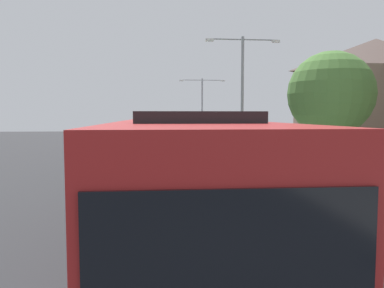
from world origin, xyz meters
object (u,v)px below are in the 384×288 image
Objects in this scene: bus_lead at (181,177)px; bus_fourth_in_line at (161,127)px; roadside_tree at (331,94)px; bus_middle at (163,131)px; white_suv at (315,194)px; streetlamp_far at (202,102)px; bus_tail_end at (159,123)px; bus_rear at (160,125)px; bus_second_in_line at (166,140)px; streetlamp_mid at (242,85)px.

bus_lead is 37.79m from bus_fourth_in_line.
bus_middle is at bearing 114.80° from roadside_tree.
streetlamp_far is at bearing 87.52° from white_suv.
bus_tail_end is at bearing 90.00° from bus_fourth_in_line.
bus_tail_end is (-0.00, 13.09, -0.00)m from bus_rear.
bus_lead and bus_middle have the same top height.
roadside_tree is (7.87, -4.52, 2.50)m from bus_second_in_line.
bus_tail_end is 63.21m from white_suv.
bus_middle is 10.93m from streetlamp_mid.
bus_fourth_in_line is at bearing 95.71° from white_suv.
bus_second_in_line and bus_rear have the same top height.
bus_lead is at bearing -167.52° from white_suv.
bus_tail_end is at bearing 90.00° from bus_rear.
roadside_tree reaches higher than bus_second_in_line.
bus_rear is (0.00, 37.54, 0.00)m from bus_second_in_line.
bus_fourth_in_line is at bearing -90.00° from bus_tail_end.
bus_lead is 1.46× the size of streetlamp_mid.
white_suv is 0.59× the size of streetlamp_far.
bus_fourth_in_line is 6.73m from streetlamp_far.
bus_lead is 50.83m from bus_rear.
bus_rear is at bearing 90.00° from bus_second_in_line.
streetlamp_mid reaches higher than streetlamp_far.
bus_rear is (0.00, 25.02, 0.00)m from bus_middle.
bus_second_in_line is 50.63m from bus_tail_end.
streetlamp_mid is 1.38× the size of roadside_tree.
bus_lead is 25.81m from bus_middle.
bus_fourth_in_line is (0.00, 24.51, 0.00)m from bus_second_in_line.
bus_second_in_line is 0.87× the size of bus_rear.
white_suv is at bearing -92.48° from streetlamp_far.
bus_second_in_line is at bearing -90.00° from bus_rear.
bus_lead is at bearing -97.66° from streetlamp_far.
bus_tail_end is at bearing 90.00° from bus_middle.
bus_fourth_in_line is 13.03m from bus_rear.
bus_second_in_line is 2.30× the size of white_suv.
bus_second_in_line is 1.73× the size of roadside_tree.
streetlamp_mid is at bearing -80.93° from bus_rear.
streetlamp_mid is 1.08× the size of streetlamp_far.
bus_middle is 18.94m from roadside_tree.
streetlamp_far reaches higher than white_suv.
streetlamp_far is 31.46m from roadside_tree.
bus_middle is (-0.00, 25.81, -0.00)m from bus_lead.
roadside_tree is (7.87, -55.15, 2.50)m from bus_tail_end.
bus_fourth_in_line is at bearing 90.00° from bus_second_in_line.
white_suv is at bearing -117.72° from roadside_tree.
bus_tail_end reaches higher than white_suv.
bus_middle is 1.25× the size of streetlamp_mid.
streetlamp_mid is (5.40, -46.92, 3.57)m from bus_tail_end.
roadside_tree is at bearing -29.86° from bus_second_in_line.
bus_fourth_in_line is 30.18m from roadside_tree.
bus_lead is 1.01× the size of bus_rear.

